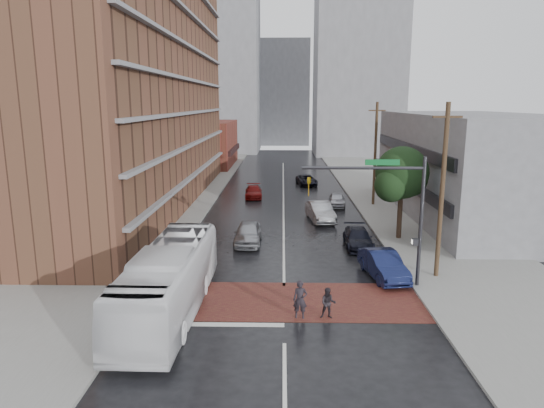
{
  "coord_description": "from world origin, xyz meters",
  "views": [
    {
      "loc": [
        -0.11,
        -22.77,
        9.98
      ],
      "look_at": [
        -0.79,
        7.95,
        3.5
      ],
      "focal_mm": 32.0,
      "sensor_mm": 36.0,
      "label": 1
    }
  ],
  "objects_px": {
    "car_travel_c": "(254,192)",
    "suv_travel": "(307,180)",
    "car_parked_mid": "(358,238)",
    "car_travel_a": "(248,233)",
    "car_parked_near": "(383,265)",
    "pedestrian_a": "(300,300)",
    "transit_bus": "(169,280)",
    "car_parked_far": "(337,200)",
    "pedestrian_b": "(328,303)",
    "car_travel_b": "(320,212)"
  },
  "relations": [
    {
      "from": "transit_bus",
      "to": "car_parked_far",
      "type": "height_order",
      "value": "transit_bus"
    },
    {
      "from": "car_parked_mid",
      "to": "suv_travel",
      "type": "bearing_deg",
      "value": 96.18
    },
    {
      "from": "transit_bus",
      "to": "car_parked_near",
      "type": "height_order",
      "value": "transit_bus"
    },
    {
      "from": "car_travel_b",
      "to": "car_parked_far",
      "type": "height_order",
      "value": "car_travel_b"
    },
    {
      "from": "car_travel_b",
      "to": "car_parked_mid",
      "type": "relative_size",
      "value": 1.1
    },
    {
      "from": "transit_bus",
      "to": "suv_travel",
      "type": "xyz_separation_m",
      "value": [
        8.34,
        36.85,
        -1.02
      ]
    },
    {
      "from": "pedestrian_a",
      "to": "suv_travel",
      "type": "relative_size",
      "value": 0.41
    },
    {
      "from": "car_travel_c",
      "to": "car_parked_near",
      "type": "xyz_separation_m",
      "value": [
        8.93,
        -23.83,
        0.14
      ]
    },
    {
      "from": "pedestrian_a",
      "to": "car_parked_near",
      "type": "relative_size",
      "value": 0.39
    },
    {
      "from": "car_parked_mid",
      "to": "car_parked_far",
      "type": "height_order",
      "value": "car_parked_far"
    },
    {
      "from": "pedestrian_b",
      "to": "car_parked_near",
      "type": "height_order",
      "value": "car_parked_near"
    },
    {
      "from": "car_travel_a",
      "to": "suv_travel",
      "type": "xyz_separation_m",
      "value": [
        5.4,
        25.22,
        -0.16
      ]
    },
    {
      "from": "car_parked_mid",
      "to": "car_parked_far",
      "type": "xyz_separation_m",
      "value": [
        0.0,
        13.57,
        0.01
      ]
    },
    {
      "from": "pedestrian_a",
      "to": "pedestrian_b",
      "type": "bearing_deg",
      "value": 3.97
    },
    {
      "from": "car_travel_a",
      "to": "car_travel_c",
      "type": "distance_m",
      "value": 17.21
    },
    {
      "from": "car_travel_a",
      "to": "car_parked_mid",
      "type": "xyz_separation_m",
      "value": [
        7.76,
        -0.63,
        -0.13
      ]
    },
    {
      "from": "pedestrian_b",
      "to": "car_travel_c",
      "type": "bearing_deg",
      "value": 105.19
    },
    {
      "from": "car_parked_near",
      "to": "car_parked_mid",
      "type": "distance_m",
      "value": 6.03
    },
    {
      "from": "transit_bus",
      "to": "pedestrian_b",
      "type": "bearing_deg",
      "value": -2.85
    },
    {
      "from": "transit_bus",
      "to": "car_travel_b",
      "type": "xyz_separation_m",
      "value": [
        8.63,
        18.6,
        -0.82
      ]
    },
    {
      "from": "pedestrian_a",
      "to": "car_parked_near",
      "type": "xyz_separation_m",
      "value": [
        5.01,
        5.5,
        -0.15
      ]
    },
    {
      "from": "pedestrian_a",
      "to": "car_travel_c",
      "type": "distance_m",
      "value": 29.59
    },
    {
      "from": "pedestrian_a",
      "to": "pedestrian_b",
      "type": "relative_size",
      "value": 1.22
    },
    {
      "from": "transit_bus",
      "to": "car_parked_near",
      "type": "distance_m",
      "value": 12.34
    },
    {
      "from": "pedestrian_a",
      "to": "suv_travel",
      "type": "bearing_deg",
      "value": 90.75
    },
    {
      "from": "transit_bus",
      "to": "pedestrian_b",
      "type": "xyz_separation_m",
      "value": [
        7.55,
        -0.5,
        -0.89
      ]
    },
    {
      "from": "car_parked_far",
      "to": "car_parked_mid",
      "type": "bearing_deg",
      "value": -85.22
    },
    {
      "from": "pedestrian_b",
      "to": "car_travel_b",
      "type": "relative_size",
      "value": 0.3
    },
    {
      "from": "car_travel_a",
      "to": "car_parked_near",
      "type": "xyz_separation_m",
      "value": [
        8.31,
        -6.63,
        -0.01
      ]
    },
    {
      "from": "pedestrian_a",
      "to": "car_parked_mid",
      "type": "height_order",
      "value": "pedestrian_a"
    },
    {
      "from": "pedestrian_a",
      "to": "car_parked_near",
      "type": "height_order",
      "value": "pedestrian_a"
    },
    {
      "from": "car_travel_c",
      "to": "suv_travel",
      "type": "bearing_deg",
      "value": 50.02
    },
    {
      "from": "pedestrian_a",
      "to": "suv_travel",
      "type": "height_order",
      "value": "pedestrian_a"
    },
    {
      "from": "pedestrian_b",
      "to": "car_parked_far",
      "type": "bearing_deg",
      "value": 87.91
    },
    {
      "from": "car_travel_a",
      "to": "car_parked_mid",
      "type": "height_order",
      "value": "car_travel_a"
    },
    {
      "from": "transit_bus",
      "to": "car_travel_c",
      "type": "bearing_deg",
      "value": 86.35
    },
    {
      "from": "transit_bus",
      "to": "car_travel_b",
      "type": "relative_size",
      "value": 2.37
    },
    {
      "from": "car_parked_mid",
      "to": "car_parked_near",
      "type": "bearing_deg",
      "value": -83.83
    },
    {
      "from": "suv_travel",
      "to": "car_parked_mid",
      "type": "distance_m",
      "value": 25.96
    },
    {
      "from": "transit_bus",
      "to": "car_parked_far",
      "type": "xyz_separation_m",
      "value": [
        10.7,
        24.57,
        -0.98
      ]
    },
    {
      "from": "car_travel_a",
      "to": "car_parked_mid",
      "type": "relative_size",
      "value": 1.02
    },
    {
      "from": "transit_bus",
      "to": "suv_travel",
      "type": "distance_m",
      "value": 37.8
    },
    {
      "from": "car_travel_a",
      "to": "car_parked_near",
      "type": "relative_size",
      "value": 0.98
    },
    {
      "from": "transit_bus",
      "to": "car_parked_mid",
      "type": "height_order",
      "value": "transit_bus"
    },
    {
      "from": "car_travel_a",
      "to": "pedestrian_b",
      "type": "bearing_deg",
      "value": -69.03
    },
    {
      "from": "pedestrian_a",
      "to": "car_travel_a",
      "type": "height_order",
      "value": "pedestrian_a"
    },
    {
      "from": "car_parked_mid",
      "to": "car_travel_a",
      "type": "bearing_deg",
      "value": 176.31
    },
    {
      "from": "pedestrian_b",
      "to": "suv_travel",
      "type": "xyz_separation_m",
      "value": [
        0.79,
        37.35,
        -0.13
      ]
    },
    {
      "from": "pedestrian_b",
      "to": "car_travel_b",
      "type": "distance_m",
      "value": 19.13
    },
    {
      "from": "suv_travel",
      "to": "car_parked_near",
      "type": "bearing_deg",
      "value": -93.96
    }
  ]
}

